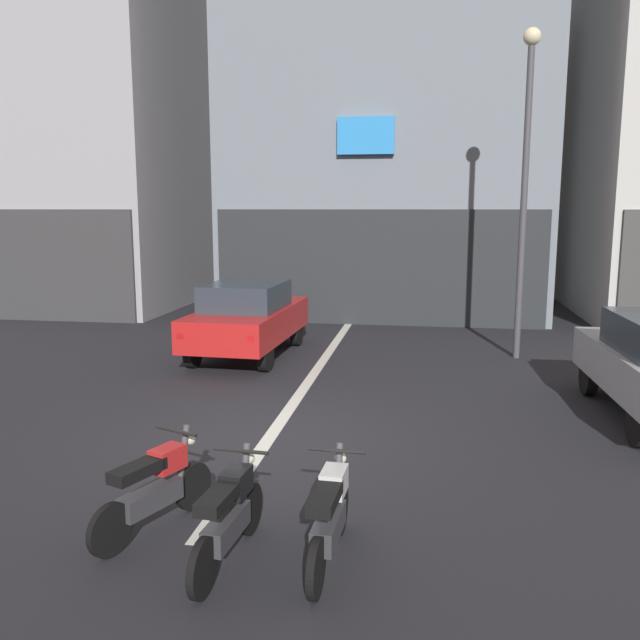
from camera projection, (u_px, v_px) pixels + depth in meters
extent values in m
plane|color=#232328|center=(268.00, 440.00, 9.35)|extent=(120.00, 120.00, 0.00)
cube|color=silver|center=(330.00, 351.00, 15.19)|extent=(0.20, 18.00, 0.01)
cube|color=gray|center=(391.00, 14.00, 21.00)|extent=(9.48, 8.01, 18.59)
cube|color=#292C30|center=(377.00, 268.00, 18.34)|extent=(9.10, 0.10, 3.20)
cube|color=#3399F2|center=(366.00, 136.00, 17.74)|extent=(1.53, 0.16, 0.98)
cylinder|color=black|center=(235.00, 330.00, 16.06)|extent=(0.21, 0.65, 0.64)
cylinder|color=black|center=(297.00, 332.00, 15.75)|extent=(0.21, 0.65, 0.64)
cylinder|color=black|center=(193.00, 352.00, 13.55)|extent=(0.21, 0.65, 0.64)
cylinder|color=black|center=(266.00, 356.00, 13.24)|extent=(0.21, 0.65, 0.64)
cube|color=red|center=(248.00, 322.00, 14.58)|extent=(1.95, 4.18, 0.66)
cube|color=#2D3842|center=(246.00, 296.00, 14.33)|extent=(1.64, 2.04, 0.56)
cube|color=red|center=(181.00, 336.00, 12.76)|extent=(0.14, 0.07, 0.12)
cube|color=red|center=(251.00, 339.00, 12.48)|extent=(0.14, 0.07, 0.12)
cylinder|color=black|center=(589.00, 377.00, 11.59)|extent=(0.20, 0.65, 0.64)
cylinder|color=black|center=(640.00, 424.00, 9.04)|extent=(0.20, 0.65, 0.64)
cylinder|color=black|center=(416.00, 299.00, 21.40)|extent=(0.22, 0.65, 0.64)
cylinder|color=black|center=(368.00, 299.00, 21.55)|extent=(0.22, 0.65, 0.64)
cylinder|color=black|center=(413.00, 290.00, 23.95)|extent=(0.22, 0.65, 0.64)
cylinder|color=black|center=(370.00, 289.00, 24.10)|extent=(0.22, 0.65, 0.64)
cube|color=silver|center=(392.00, 282.00, 22.67)|extent=(2.01, 4.20, 0.66)
cube|color=#2D3842|center=(392.00, 263.00, 22.72)|extent=(1.67, 2.06, 0.56)
cube|color=red|center=(411.00, 275.00, 24.58)|extent=(0.14, 0.07, 0.12)
cube|color=red|center=(373.00, 274.00, 24.72)|extent=(0.14, 0.07, 0.12)
cylinder|color=#47474C|center=(523.00, 208.00, 13.98)|extent=(0.14, 0.14, 6.48)
sphere|color=beige|center=(532.00, 36.00, 13.41)|extent=(0.36, 0.36, 0.36)
cylinder|color=black|center=(193.00, 486.00, 7.18)|extent=(0.26, 0.51, 0.52)
cylinder|color=black|center=(110.00, 530.00, 6.20)|extent=(0.26, 0.51, 0.52)
cube|color=#38383D|center=(151.00, 498.00, 6.63)|extent=(0.46, 0.76, 0.22)
cube|color=black|center=(137.00, 470.00, 6.44)|extent=(0.42, 0.64, 0.12)
cube|color=red|center=(168.00, 459.00, 6.79)|extent=(0.34, 0.42, 0.24)
cylinder|color=#4C4C51|center=(182.00, 458.00, 6.99)|extent=(0.15, 0.25, 0.70)
cylinder|color=black|center=(176.00, 431.00, 6.87)|extent=(0.52, 0.24, 0.04)
sphere|color=silver|center=(190.00, 439.00, 7.07)|extent=(0.12, 0.12, 0.12)
cylinder|color=black|center=(250.00, 509.00, 6.64)|extent=(0.12, 0.52, 0.52)
cylinder|color=black|center=(203.00, 568.00, 5.54)|extent=(0.12, 0.52, 0.52)
cube|color=#38383D|center=(226.00, 527.00, 6.03)|extent=(0.26, 0.75, 0.22)
cube|color=black|center=(219.00, 498.00, 5.82)|extent=(0.27, 0.62, 0.12)
cube|color=black|center=(236.00, 482.00, 6.22)|extent=(0.25, 0.38, 0.24)
cylinder|color=#4C4C51|center=(244.00, 479.00, 6.44)|extent=(0.09, 0.24, 0.70)
cylinder|color=black|center=(241.00, 451.00, 6.31)|extent=(0.55, 0.08, 0.04)
sphere|color=silver|center=(249.00, 458.00, 6.53)|extent=(0.12, 0.12, 0.12)
cylinder|color=black|center=(341.00, 508.00, 6.65)|extent=(0.10, 0.52, 0.52)
cylinder|color=black|center=(316.00, 568.00, 5.54)|extent=(0.10, 0.52, 0.52)
cube|color=#38383D|center=(328.00, 527.00, 6.03)|extent=(0.24, 0.74, 0.22)
cube|color=black|center=(325.00, 498.00, 5.82)|extent=(0.25, 0.61, 0.12)
cube|color=silver|center=(334.00, 482.00, 6.22)|extent=(0.24, 0.37, 0.24)
cylinder|color=#4C4C51|center=(338.00, 479.00, 6.44)|extent=(0.08, 0.24, 0.70)
cylinder|color=black|center=(337.00, 451.00, 6.31)|extent=(0.55, 0.06, 0.04)
sphere|color=silver|center=(340.00, 458.00, 6.54)|extent=(0.12, 0.12, 0.12)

